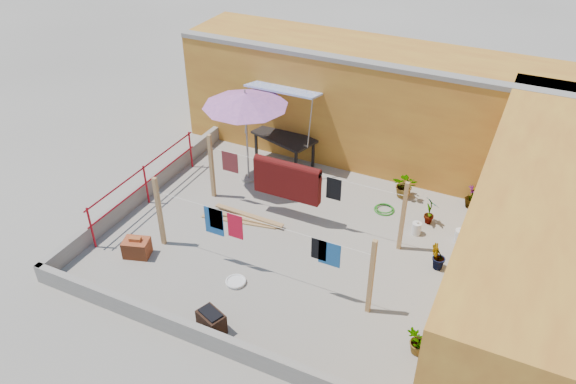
% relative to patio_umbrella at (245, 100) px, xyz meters
% --- Properties ---
extents(ground, '(80.00, 80.00, 0.00)m').
position_rel_patio_umbrella_xyz_m(ground, '(2.06, -1.88, -2.38)').
color(ground, '#9E998E').
rests_on(ground, ground).
extents(wall_back, '(11.00, 3.27, 3.21)m').
position_rel_patio_umbrella_xyz_m(wall_back, '(2.56, 2.81, -0.77)').
color(wall_back, gold).
rests_on(wall_back, ground).
extents(wall_right, '(2.40, 9.00, 3.20)m').
position_rel_patio_umbrella_xyz_m(wall_right, '(7.26, -1.88, -0.78)').
color(wall_right, gold).
rests_on(wall_right, ground).
extents(parapet_front, '(8.30, 0.16, 0.44)m').
position_rel_patio_umbrella_xyz_m(parapet_front, '(2.06, -5.46, -2.16)').
color(parapet_front, gray).
rests_on(parapet_front, ground).
extents(parapet_left, '(0.16, 7.30, 0.44)m').
position_rel_patio_umbrella_xyz_m(parapet_left, '(-2.02, -1.88, -2.16)').
color(parapet_left, gray).
rests_on(parapet_left, ground).
extents(red_railing, '(0.05, 4.20, 1.10)m').
position_rel_patio_umbrella_xyz_m(red_railing, '(-1.79, -2.08, -1.66)').
color(red_railing, maroon).
rests_on(red_railing, ground).
extents(clothesline_rig, '(5.09, 2.35, 1.80)m').
position_rel_patio_umbrella_xyz_m(clothesline_rig, '(1.76, -1.35, -1.34)').
color(clothesline_rig, tan).
rests_on(clothesline_rig, ground).
extents(patio_umbrella, '(2.77, 2.77, 2.65)m').
position_rel_patio_umbrella_xyz_m(patio_umbrella, '(0.00, 0.00, 0.00)').
color(patio_umbrella, gray).
rests_on(patio_umbrella, ground).
extents(outdoor_table, '(1.97, 1.38, 0.84)m').
position_rel_patio_umbrella_xyz_m(outdoor_table, '(0.45, 1.32, -1.62)').
color(outdoor_table, black).
rests_on(outdoor_table, ground).
extents(brick_stack, '(0.67, 0.57, 0.50)m').
position_rel_patio_umbrella_xyz_m(brick_stack, '(-0.72, -3.89, -2.16)').
color(brick_stack, '#B15029').
rests_on(brick_stack, ground).
extents(lumber_pile, '(2.06, 0.59, 0.12)m').
position_rel_patio_umbrella_xyz_m(lumber_pile, '(0.80, -1.70, -2.32)').
color(lumber_pile, tan).
rests_on(lumber_pile, ground).
extents(brazier, '(0.63, 0.53, 0.48)m').
position_rel_patio_umbrella_xyz_m(brazier, '(2.01, -5.08, -2.14)').
color(brazier, black).
rests_on(brazier, ground).
extents(white_basin, '(0.45, 0.45, 0.08)m').
position_rel_patio_umbrella_xyz_m(white_basin, '(1.75, -3.74, -2.34)').
color(white_basin, silver).
rests_on(white_basin, ground).
extents(water_jug_a, '(0.24, 0.24, 0.38)m').
position_rel_patio_umbrella_xyz_m(water_jug_a, '(5.76, -0.24, -2.21)').
color(water_jug_a, silver).
rests_on(water_jug_a, ground).
extents(water_jug_b, '(0.23, 0.23, 0.36)m').
position_rel_patio_umbrella_xyz_m(water_jug_b, '(4.77, -0.38, -2.22)').
color(water_jug_b, silver).
rests_on(water_jug_b, ground).
extents(green_hose, '(0.52, 0.52, 0.08)m').
position_rel_patio_umbrella_xyz_m(green_hose, '(3.80, 0.22, -2.34)').
color(green_hose, '#1E7119').
rests_on(green_hose, ground).
extents(plant_back_a, '(0.67, 0.60, 0.71)m').
position_rel_patio_umbrella_xyz_m(plant_back_a, '(4.07, 1.05, -2.03)').
color(plant_back_a, '#1C5A19').
rests_on(plant_back_a, ground).
extents(plant_back_b, '(0.34, 0.34, 0.60)m').
position_rel_patio_umbrella_xyz_m(plant_back_b, '(5.73, 1.32, -2.08)').
color(plant_back_b, '#1C5A19').
rests_on(plant_back_b, ground).
extents(plant_right_a, '(0.48, 0.49, 0.78)m').
position_rel_patio_umbrella_xyz_m(plant_right_a, '(4.94, 0.17, -1.99)').
color(plant_right_a, '#1C5A19').
rests_on(plant_right_a, ground).
extents(plant_right_b, '(0.46, 0.46, 0.65)m').
position_rel_patio_umbrella_xyz_m(plant_right_b, '(5.50, -1.41, -2.05)').
color(plant_right_b, '#1C5A19').
rests_on(plant_right_b, ground).
extents(plant_right_c, '(0.64, 0.67, 0.57)m').
position_rel_patio_umbrella_xyz_m(plant_right_c, '(5.76, -3.90, -2.09)').
color(plant_right_c, '#1C5A19').
rests_on(plant_right_c, ground).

